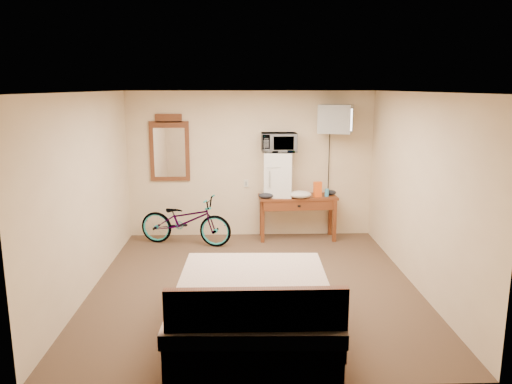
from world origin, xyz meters
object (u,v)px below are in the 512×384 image
(desk, at_px, (298,203))
(wall_mirror, at_px, (170,149))
(microwave, at_px, (279,142))
(mini_fridge, at_px, (279,174))
(bed, at_px, (254,309))
(crt_television, at_px, (336,119))
(bicycle, at_px, (186,220))
(blue_cup, at_px, (327,193))

(desk, bearing_deg, wall_mirror, 172.86)
(microwave, bearing_deg, mini_fridge, -124.83)
(wall_mirror, distance_m, bed, 4.07)
(crt_television, distance_m, wall_mirror, 2.83)
(desk, relative_size, mini_fridge, 1.78)
(desk, relative_size, crt_television, 1.99)
(mini_fridge, height_order, bicycle, mini_fridge)
(microwave, height_order, wall_mirror, wall_mirror)
(crt_television, height_order, wall_mirror, crt_television)
(wall_mirror, bearing_deg, mini_fridge, -6.98)
(wall_mirror, distance_m, bicycle, 1.27)
(mini_fridge, distance_m, microwave, 0.53)
(microwave, height_order, blue_cup, microwave)
(blue_cup, distance_m, bed, 3.65)
(desk, relative_size, blue_cup, 10.49)
(blue_cup, distance_m, crt_television, 1.24)
(bicycle, bearing_deg, blue_cup, -70.59)
(mini_fridge, distance_m, bicycle, 1.73)
(desk, distance_m, blue_cup, 0.52)
(crt_television, bearing_deg, bed, -113.06)
(desk, relative_size, bed, 0.61)
(crt_television, height_order, bicycle, crt_television)
(blue_cup, relative_size, crt_television, 0.19)
(microwave, relative_size, bed, 0.26)
(blue_cup, xyz_separation_m, bed, (-1.33, -3.36, -0.52))
(desk, bearing_deg, bed, -103.99)
(desk, xyz_separation_m, bed, (-0.84, -3.37, -0.33))
(desk, relative_size, wall_mirror, 1.18)
(desk, relative_size, bicycle, 0.86)
(bicycle, bearing_deg, bed, -147.78)
(crt_television, bearing_deg, bicycle, -174.06)
(desk, distance_m, bicycle, 1.90)
(desk, xyz_separation_m, crt_television, (0.60, 0.02, 1.42))
(crt_television, relative_size, wall_mirror, 0.59)
(microwave, xyz_separation_m, bed, (-0.51, -3.42, -1.36))
(blue_cup, height_order, bed, bed)
(desk, xyz_separation_m, bicycle, (-1.88, -0.24, -0.22))
(microwave, distance_m, crt_television, 1.01)
(desk, distance_m, bed, 3.49)
(blue_cup, bearing_deg, mini_fridge, 176.00)
(desk, height_order, crt_television, crt_television)
(bicycle, bearing_deg, wall_mirror, 43.70)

